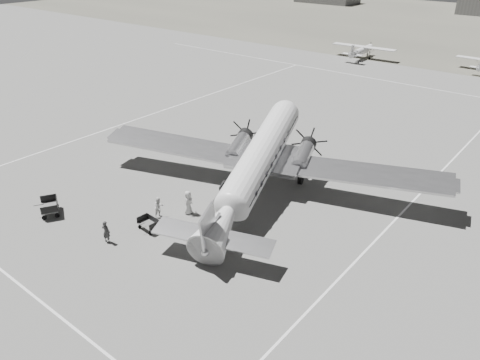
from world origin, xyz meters
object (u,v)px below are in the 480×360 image
object	(u,v)px
baggage_cart_far	(50,207)
ground_crew	(106,232)
baggage_cart_near	(149,224)
light_plane_left	(362,52)
ramp_agent	(159,207)
passenger	(188,202)
dc3_airliner	(257,165)

from	to	relation	value
baggage_cart_far	ground_crew	world-z (taller)	ground_crew
baggage_cart_near	ground_crew	bearing A→B (deg)	-106.17
light_plane_left	ramp_agent	xyz separation A→B (m)	(11.06, -54.47, -0.30)
baggage_cart_far	light_plane_left	bearing A→B (deg)	124.43
light_plane_left	baggage_cart_far	bearing A→B (deg)	-88.31
ramp_agent	passenger	world-z (taller)	passenger
light_plane_left	ground_crew	world-z (taller)	light_plane_left
light_plane_left	ground_crew	bearing A→B (deg)	-82.50
passenger	baggage_cart_near	bearing A→B (deg)	149.14
baggage_cart_far	passenger	size ratio (longest dim) A/B	1.08
light_plane_left	ground_crew	xyz separation A→B (m)	(10.66, -58.63, -0.33)
baggage_cart_far	dc3_airliner	bearing A→B (deg)	78.40
dc3_airliner	ramp_agent	size ratio (longest dim) A/B	17.36
dc3_airliner	baggage_cart_near	world-z (taller)	dc3_airliner
dc3_airliner	baggage_cart_far	size ratio (longest dim) A/B	14.62
dc3_airliner	ground_crew	distance (m)	11.63
baggage_cart_near	ramp_agent	distance (m)	1.67
ground_crew	passenger	distance (m)	6.05
dc3_airliner	light_plane_left	world-z (taller)	dc3_airliner
light_plane_left	ground_crew	distance (m)	59.59
baggage_cart_far	ramp_agent	size ratio (longest dim) A/B	1.19
light_plane_left	passenger	bearing A→B (deg)	-79.75
light_plane_left	ramp_agent	distance (m)	55.58
baggage_cart_near	passenger	world-z (taller)	passenger
baggage_cart_near	passenger	size ratio (longest dim) A/B	0.84
light_plane_left	ground_crew	size ratio (longest dim) A/B	6.88
baggage_cart_near	baggage_cart_far	world-z (taller)	baggage_cart_far
ramp_agent	passenger	xyz separation A→B (m)	(1.18, 1.68, 0.08)
ground_crew	passenger	bearing A→B (deg)	-121.11
ramp_agent	ground_crew	bearing A→B (deg)	-178.55
dc3_airliner	passenger	bearing A→B (deg)	-133.05
light_plane_left	dc3_airliner	bearing A→B (deg)	-75.90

